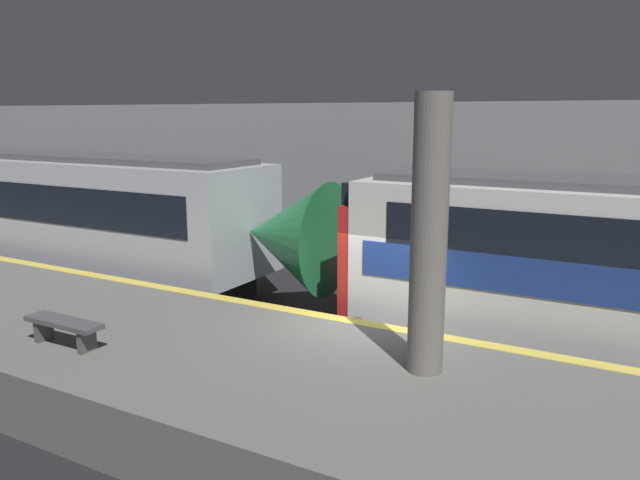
{
  "coord_description": "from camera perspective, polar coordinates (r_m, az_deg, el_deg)",
  "views": [
    {
      "loc": [
        4.62,
        -10.07,
        4.82
      ],
      "look_at": [
        -1.5,
        0.86,
        2.27
      ],
      "focal_mm": 35.0,
      "sensor_mm": 36.0,
      "label": 1
    }
  ],
  "objects": [
    {
      "name": "train_modern",
      "position": [
        20.69,
        -23.97,
        2.4
      ],
      "size": [
        19.07,
        2.98,
        3.69
      ],
      "color": "black",
      "rests_on": "ground"
    },
    {
      "name": "ground_plane",
      "position": [
        12.08,
        4.31,
        -12.06
      ],
      "size": [
        120.0,
        120.0,
        0.0
      ],
      "primitive_type": "plane",
      "color": "black"
    },
    {
      "name": "platform_bench",
      "position": [
        11.2,
        -22.36,
        -7.32
      ],
      "size": [
        1.5,
        0.4,
        0.45
      ],
      "color": "#4C4C51",
      "rests_on": "platform"
    },
    {
      "name": "station_rear_barrier",
      "position": [
        17.15,
        13.39,
        3.62
      ],
      "size": [
        50.0,
        0.15,
        5.12
      ],
      "color": "#939399",
      "rests_on": "ground"
    },
    {
      "name": "support_pillar_near",
      "position": [
        9.1,
        9.94,
        0.29
      ],
      "size": [
        0.53,
        0.53,
        4.08
      ],
      "color": "slate",
      "rests_on": "platform"
    },
    {
      "name": "platform",
      "position": [
        9.93,
        -1.67,
        -14.17
      ],
      "size": [
        40.0,
        4.79,
        1.05
      ],
      "color": "slate",
      "rests_on": "ground"
    }
  ]
}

